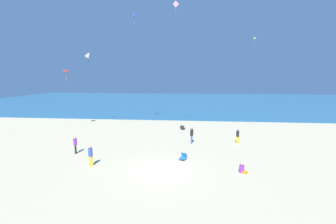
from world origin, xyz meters
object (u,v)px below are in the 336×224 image
Objects in this scene: person_0 at (90,154)px; person_1 at (75,144)px; person_4 at (242,169)px; beach_chair_far_left at (183,128)px; kite_white at (88,55)px; kite_lime at (254,38)px; kite_blue at (134,15)px; kite_red at (66,70)px; kite_pink at (176,4)px; person_2 at (192,134)px; beach_chair_near_camera at (183,157)px; person_3 at (238,135)px.

person_1 is (-2.64, 2.65, -0.03)m from person_0.
person_4 is (11.50, -0.16, -0.67)m from person_0.
beach_chair_far_left is 0.48× the size of person_1.
kite_white reaches higher than beach_chair_far_left.
person_0 is at bearing -139.73° from person_4.
person_4 is at bearing -105.63° from kite_lime.
kite_blue reaches higher than person_1.
kite_red is 16.23m from kite_pink.
person_2 is 18.16m from kite_white.
beach_chair_near_camera is 0.53× the size of person_3.
beach_chair_near_camera is 20.66m from kite_blue.
kite_white is (-24.42, -9.92, -3.48)m from kite_lime.
beach_chair_near_camera is 0.80× the size of kite_lime.
kite_lime is 0.55× the size of kite_white.
kite_lime is (11.47, 10.88, 13.13)m from beach_chair_far_left.
beach_chair_near_camera is at bearing 89.60° from person_0.
kite_red is at bearing -155.94° from kite_lime.
kite_red reaches higher than person_4.
kite_lime reaches higher than person_3.
person_3 reaches higher than beach_chair_near_camera.
beach_chair_far_left is at bearing -13.24° from kite_blue.
beach_chair_near_camera is 4.84m from person_4.
person_3 is (5.92, -5.79, 0.62)m from beach_chair_far_left.
kite_red is (-19.93, 12.18, 7.48)m from person_4.
person_1 is 1.05× the size of person_3.
person_2 is 23.52m from kite_lime.
kite_white reaches higher than kite_red.
person_1 is at bearing -151.09° from person_0.
person_1 is (-9.41, -10.39, 0.67)m from beach_chair_far_left.
person_0 is at bearing -90.42° from kite_blue.
person_3 is 1.08× the size of kite_blue.
person_0 is 0.91× the size of kite_white.
kite_pink reaches higher than kite_lime.
kite_pink reaches higher than person_3.
beach_chair_near_camera is 1.05× the size of beach_chair_far_left.
kite_pink is at bearing -148.93° from beach_chair_near_camera.
person_0 is 10.45m from person_2.
person_2 is at bearing -146.59° from beach_chair_far_left.
kite_blue is at bearing 158.08° from kite_pink.
kite_pink is (-5.67, 12.46, 15.22)m from person_4.
kite_blue reaches higher than beach_chair_far_left.
kite_blue is at bearing 16.87° from kite_red.
person_3 is 7.53m from person_4.
kite_pink is (5.84, 12.31, 14.55)m from person_0.
beach_chair_far_left is 8.30m from person_3.
kite_blue is at bearing -152.81° from kite_lime.
person_2 reaches higher than person_1.
beach_chair_near_camera is at bearing -32.73° from kite_red.
person_1 is 0.89× the size of kite_white.
person_0 is 1.03× the size of person_1.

